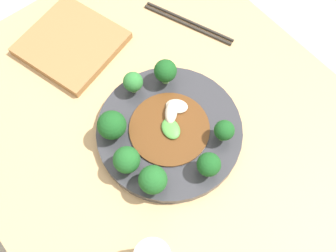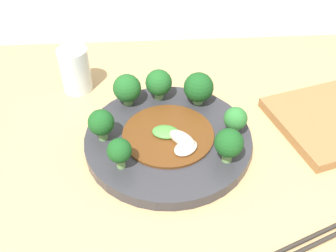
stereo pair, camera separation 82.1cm
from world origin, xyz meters
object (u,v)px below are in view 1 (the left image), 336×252
at_px(plate, 168,132).
at_px(broccoli_east, 207,166).
at_px(chopsticks, 188,23).
at_px(broccoli_west, 135,81).
at_px(cutting_board, 71,43).
at_px(broccoli_southwest, 112,125).
at_px(broccoli_south, 127,160).
at_px(stirfry_center, 169,125).
at_px(broccoli_northeast, 224,131).
at_px(broccoli_northwest, 165,71).
at_px(broccoli_southeast, 153,180).

xyz_separation_m(plate, broccoli_east, (0.12, 0.00, 0.05)).
relative_size(broccoli_east, chopsticks, 0.27).
bearing_deg(broccoli_west, cutting_board, -168.96).
bearing_deg(broccoli_east, chopsticks, 144.44).
bearing_deg(cutting_board, broccoli_southwest, -13.14).
relative_size(plate, broccoli_south, 4.79).
bearing_deg(broccoli_west, stirfry_center, -0.28).
bearing_deg(cutting_board, stirfry_center, 6.96).
distance_m(broccoli_south, chopsticks, 0.40).
relative_size(plate, cutting_board, 1.20).
xyz_separation_m(broccoli_northeast, chopsticks, (-0.28, 0.15, -0.06)).
bearing_deg(broccoli_northwest, broccoli_southeast, -44.73).
xyz_separation_m(broccoli_south, stirfry_center, (-0.02, 0.12, -0.03)).
xyz_separation_m(plate, broccoli_northwest, (-0.10, 0.07, 0.05)).
bearing_deg(broccoli_southwest, broccoli_south, -15.19).
distance_m(broccoli_northeast, broccoli_south, 0.20).
height_order(plate, stirfry_center, stirfry_center).
relative_size(broccoli_northeast, broccoli_southeast, 0.90).
bearing_deg(stirfry_center, broccoli_southwest, -121.63).
bearing_deg(broccoli_southeast, broccoli_northeast, 86.64).
xyz_separation_m(broccoli_northeast, stirfry_center, (-0.09, -0.07, -0.03)).
height_order(broccoli_northeast, broccoli_west, broccoli_northeast).
relative_size(broccoli_west, stirfry_center, 0.33).
distance_m(broccoli_west, chopsticks, 0.24).
relative_size(stirfry_center, chopsticks, 0.74).
relative_size(plate, broccoli_northeast, 5.25).
height_order(plate, broccoli_northeast, broccoli_northeast).
bearing_deg(broccoli_southeast, broccoli_west, 151.55).
xyz_separation_m(broccoli_northwest, broccoli_southwest, (0.03, -0.16, -0.00)).
distance_m(plate, broccoli_southeast, 0.13).
height_order(plate, chopsticks, plate).
relative_size(broccoli_south, broccoli_west, 1.15).
height_order(broccoli_south, broccoli_west, broccoli_south).
bearing_deg(cutting_board, broccoli_northeast, 14.58).
bearing_deg(broccoli_east, stirfry_center, 176.33).
bearing_deg(chopsticks, broccoli_northwest, -56.74).
bearing_deg(broccoli_northwest, plate, -36.60).
height_order(broccoli_east, stirfry_center, broccoli_east).
distance_m(broccoli_south, stirfry_center, 0.13).
distance_m(broccoli_northwest, broccoli_west, 0.07).
xyz_separation_m(broccoli_southwest, chopsticks, (-0.13, 0.32, -0.06)).
bearing_deg(broccoli_northwest, cutting_board, -155.72).
distance_m(broccoli_northwest, chopsticks, 0.19).
bearing_deg(broccoli_northwest, stirfry_center, -34.93).
xyz_separation_m(broccoli_east, broccoli_south, (-0.11, -0.11, -0.00)).
xyz_separation_m(broccoli_west, stirfry_center, (0.12, -0.00, -0.03)).
relative_size(broccoli_southeast, stirfry_center, 0.39).
bearing_deg(chopsticks, broccoli_west, -70.69).
bearing_deg(chopsticks, broccoli_southeast, -49.95).
height_order(broccoli_south, stirfry_center, broccoli_south).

